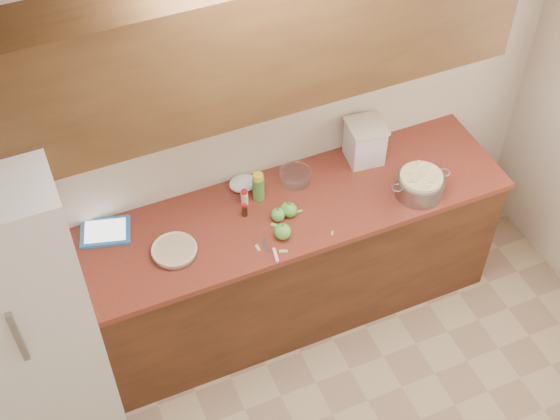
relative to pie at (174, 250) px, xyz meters
name	(u,v)px	position (x,y,z in m)	size (l,w,h in m)	color
room_shell	(424,399)	(0.61, -1.41, 0.36)	(3.60, 3.60, 3.60)	tan
counter_run	(277,263)	(0.61, 0.06, -0.48)	(2.64, 0.68, 0.92)	#5C2E19
upper_cabinets	(264,38)	(0.61, 0.22, 1.01)	(2.60, 0.34, 0.70)	brown
fridge	(14,302)	(-0.83, 0.03, -0.04)	(0.70, 0.70, 1.80)	white
pie	(174,250)	(0.00, 0.00, 0.00)	(0.25, 0.25, 0.04)	silver
colander	(420,185)	(1.39, -0.12, 0.04)	(0.37, 0.27, 0.14)	gray
flour_canister	(365,141)	(1.24, 0.25, 0.11)	(0.23, 0.23, 0.26)	silver
tablet	(105,232)	(-0.30, 0.28, -0.01)	(0.31, 0.26, 0.02)	#2A7ACA
paring_knife	(274,254)	(0.47, -0.21, -0.01)	(0.05, 0.19, 0.02)	gray
lemon_bottle	(258,187)	(0.55, 0.20, 0.07)	(0.07, 0.07, 0.18)	#4C8C38
cinnamon_shaker	(244,197)	(0.47, 0.19, 0.03)	(0.04, 0.04, 0.10)	beige
vanilla_bottle	(245,210)	(0.44, 0.10, 0.02)	(0.03, 0.03, 0.09)	black
mixing_bowl	(295,176)	(0.80, 0.24, 0.02)	(0.19, 0.19, 0.07)	silver
paper_towel	(243,183)	(0.50, 0.30, 0.01)	(0.16, 0.13, 0.07)	white
apple_left	(278,215)	(0.59, 0.00, 0.02)	(0.08, 0.08, 0.09)	#55B139
apple_center	(287,209)	(0.65, 0.02, 0.02)	(0.08, 0.08, 0.09)	#55B139
apple_front	(283,232)	(0.56, -0.12, 0.02)	(0.09, 0.09, 0.10)	#55B139
apple_extra	(290,210)	(0.66, 0.01, 0.02)	(0.08, 0.08, 0.10)	#55B139
peel_a	(275,225)	(0.56, -0.03, -0.02)	(0.05, 0.02, 0.00)	#91C25E
peel_b	(300,211)	(0.72, 0.01, -0.02)	(0.03, 0.01, 0.00)	#91C25E
peel_c	(332,233)	(0.82, -0.20, -0.02)	(0.03, 0.01, 0.00)	#91C25E
peel_d	(283,251)	(0.53, -0.21, -0.02)	(0.04, 0.02, 0.00)	#91C25E
peel_e	(258,248)	(0.41, -0.14, -0.02)	(0.04, 0.02, 0.00)	#91C25E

